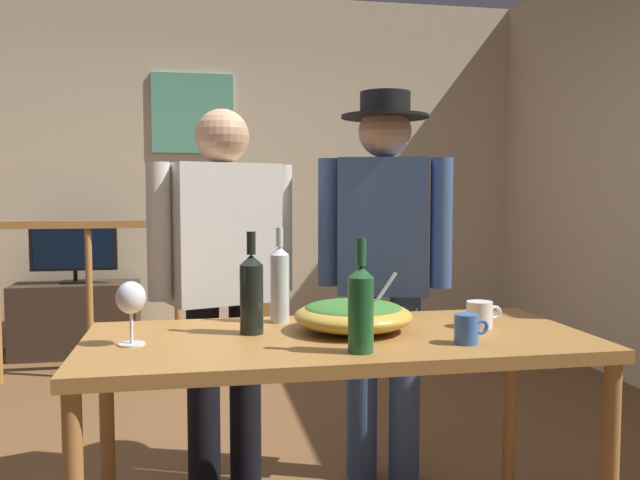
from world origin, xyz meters
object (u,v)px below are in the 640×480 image
object	(u,v)px
serving_table	(339,358)
person_standing_left	(223,269)
mug_blue	(467,329)
mug_white	(480,314)
tv_console	(77,319)
wine_glass	(131,300)
flat_screen_tv	(74,248)
wine_bottle_green	(361,307)
wine_bottle_clear	(280,283)
person_standing_right	(384,253)
framed_picture	(193,113)
stair_railing	(119,276)
salad_bowl	(353,314)
wine_bottle_dark	(251,292)

from	to	relation	value
serving_table	person_standing_left	size ratio (longest dim) A/B	1.02
mug_blue	person_standing_left	xyz separation A→B (m)	(-0.68, 0.82, 0.10)
mug_white	mug_blue	world-z (taller)	mug_blue
tv_console	serving_table	world-z (taller)	serving_table
wine_glass	mug_blue	distance (m)	1.00
flat_screen_tv	wine_bottle_green	size ratio (longest dim) A/B	1.89
wine_bottle_clear	person_standing_right	distance (m)	0.63
flat_screen_tv	person_standing_left	xyz separation A→B (m)	(0.99, -2.46, 0.10)
framed_picture	stair_railing	size ratio (longest dim) A/B	0.22
serving_table	wine_bottle_green	bearing A→B (deg)	-86.84
framed_picture	flat_screen_tv	world-z (taller)	framed_picture
wine_glass	wine_bottle_clear	xyz separation A→B (m)	(0.48, 0.26, 0.00)
framed_picture	stair_railing	distance (m)	1.60
mug_white	person_standing_left	xyz separation A→B (m)	(-0.83, 0.60, 0.10)
framed_picture	salad_bowl	size ratio (longest dim) A/B	1.67
tv_console	salad_bowl	size ratio (longest dim) A/B	2.33
tv_console	person_standing_right	bearing A→B (deg)	-56.36
stair_railing	person_standing_left	size ratio (longest dim) A/B	1.88
wine_bottle_dark	person_standing_left	size ratio (longest dim) A/B	0.21
wine_bottle_dark	tv_console	bearing A→B (deg)	109.11
flat_screen_tv	wine_glass	xyz separation A→B (m)	(0.69, -3.11, 0.09)
flat_screen_tv	wine_bottle_dark	world-z (taller)	wine_bottle_dark
wine_bottle_dark	wine_glass	bearing A→B (deg)	-165.41
framed_picture	person_standing_left	world-z (taller)	framed_picture
wine_glass	wine_bottle_clear	size ratio (longest dim) A/B	0.57
stair_railing	wine_glass	size ratio (longest dim) A/B	15.27
stair_railing	tv_console	world-z (taller)	stair_railing
salad_bowl	wine_glass	xyz separation A→B (m)	(-0.69, -0.07, 0.08)
tv_console	mug_blue	size ratio (longest dim) A/B	8.38
tv_console	wine_bottle_green	distance (m)	3.67
flat_screen_tv	serving_table	size ratio (longest dim) A/B	0.39
stair_railing	wine_bottle_green	distance (m)	2.85
mug_white	person_standing_right	size ratio (longest dim) A/B	0.08
framed_picture	flat_screen_tv	bearing A→B (deg)	-159.85
serving_table	wine_bottle_dark	xyz separation A→B (m)	(-0.27, 0.07, 0.21)
wine_bottle_green	mug_blue	xyz separation A→B (m)	(0.34, 0.04, -0.09)
framed_picture	person_standing_right	distance (m)	3.02
mug_blue	wine_bottle_green	bearing A→B (deg)	-172.59
stair_railing	serving_table	bearing A→B (deg)	-69.07
stair_railing	wine_bottle_clear	bearing A→B (deg)	-70.51
stair_railing	wine_bottle_clear	world-z (taller)	wine_bottle_clear
wine_bottle_clear	flat_screen_tv	bearing A→B (deg)	112.31
salad_bowl	wine_glass	bearing A→B (deg)	-173.89
person_standing_left	serving_table	bearing A→B (deg)	98.54
wine_bottle_clear	person_standing_left	distance (m)	0.43
person_standing_right	mug_blue	bearing A→B (deg)	110.41
salad_bowl	wine_bottle_green	bearing A→B (deg)	-99.48
wine_bottle_green	wine_bottle_clear	world-z (taller)	wine_bottle_clear
mug_white	stair_railing	bearing A→B (deg)	120.60
mug_white	mug_blue	size ratio (longest dim) A/B	1.14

